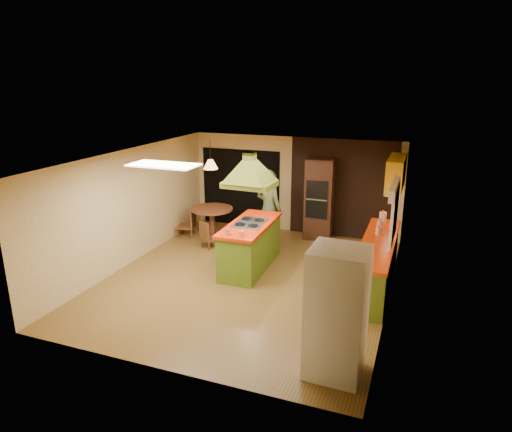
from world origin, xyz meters
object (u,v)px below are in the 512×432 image
at_px(refrigerator, 337,313).
at_px(canister_large, 383,217).
at_px(kitchen_island, 250,246).
at_px(dining_table, 212,217).
at_px(man, 269,209).
at_px(wall_oven, 319,199).

xyz_separation_m(refrigerator, canister_large, (0.17, 4.29, 0.12)).
bearing_deg(kitchen_island, canister_large, 25.70).
distance_m(kitchen_island, dining_table, 2.18).
bearing_deg(dining_table, man, -4.05).
xyz_separation_m(man, wall_oven, (0.97, 1.06, 0.07)).
distance_m(wall_oven, dining_table, 2.74).
bearing_deg(wall_oven, refrigerator, -78.54).
bearing_deg(man, kitchen_island, 110.96).
bearing_deg(man, refrigerator, 138.39).
relative_size(kitchen_island, refrigerator, 1.11).
distance_m(refrigerator, dining_table, 6.00).
relative_size(kitchen_island, dining_table, 1.94).
bearing_deg(kitchen_island, man, 90.76).
xyz_separation_m(wall_oven, dining_table, (-2.52, -0.95, -0.47)).
bearing_deg(wall_oven, man, -136.29).
relative_size(man, dining_table, 1.80).
distance_m(wall_oven, canister_large, 2.00).
xyz_separation_m(kitchen_island, refrigerator, (2.41, -2.98, 0.41)).
bearing_deg(canister_large, kitchen_island, -152.96).
distance_m(dining_table, canister_large, 4.21).
bearing_deg(dining_table, refrigerator, -47.97).
height_order(kitchen_island, man, man).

